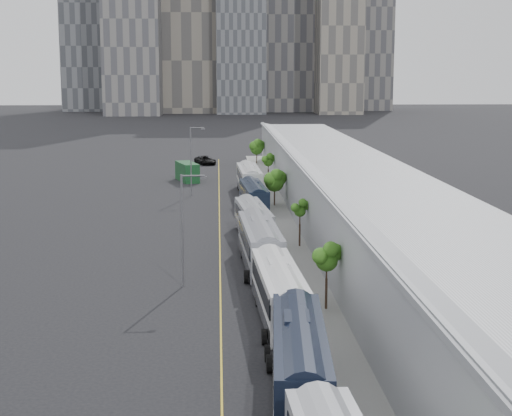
{
  "coord_description": "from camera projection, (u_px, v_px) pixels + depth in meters",
  "views": [
    {
      "loc": [
        -1.58,
        -17.49,
        16.68
      ],
      "look_at": [
        2.25,
        61.54,
        3.0
      ],
      "focal_mm": 55.0,
      "sensor_mm": 36.0,
      "label": 1
    }
  ],
  "objects": [
    {
      "name": "shipping_container",
      "position": [
        187.0,
        172.0,
        121.98
      ],
      "size": [
        4.09,
        7.08,
        2.9
      ],
      "primitive_type": "cube",
      "rotation": [
        0.0,
        0.0,
        0.29
      ],
      "color": "#133E1D",
      "rests_on": "ground"
    },
    {
      "name": "depot",
      "position": [
        372.0,
        213.0,
        74.29
      ],
      "size": [
        12.45,
        160.4,
        7.2
      ],
      "color": "gray",
      "rests_on": "ground"
    },
    {
      "name": "suv",
      "position": [
        205.0,
        160.0,
        144.4
      ],
      "size": [
        4.55,
        6.19,
        1.56
      ],
      "primitive_type": "imported",
      "rotation": [
        0.0,
        0.0,
        0.39
      ],
      "color": "black",
      "rests_on": "ground"
    },
    {
      "name": "bus_2",
      "position": [
        279.0,
        297.0,
        53.18
      ],
      "size": [
        3.24,
        13.35,
        3.87
      ],
      "rotation": [
        0.0,
        0.0,
        0.04
      ],
      "color": "white",
      "rests_on": "ground"
    },
    {
      "name": "street_lamp_far",
      "position": [
        192.0,
        157.0,
        106.5
      ],
      "size": [
        2.04,
        0.22,
        9.45
      ],
      "color": "#59595E",
      "rests_on": "ground"
    },
    {
      "name": "bus_4",
      "position": [
        254.0,
        224.0,
        79.73
      ],
      "size": [
        3.57,
        12.53,
        3.61
      ],
      "rotation": [
        0.0,
        0.0,
        0.09
      ],
      "color": "#969A9F",
      "rests_on": "ground"
    },
    {
      "name": "bus_1",
      "position": [
        299.0,
        367.0,
        40.55
      ],
      "size": [
        3.63,
        13.63,
        3.94
      ],
      "rotation": [
        0.0,
        0.0,
        -0.07
      ],
      "color": "black",
      "rests_on": "ground"
    },
    {
      "name": "tree_4",
      "position": [
        268.0,
        161.0,
        119.77
      ],
      "size": [
        1.47,
        1.47,
        4.22
      ],
      "color": "black",
      "rests_on": "ground"
    },
    {
      "name": "bus_6",
      "position": [
        249.0,
        182.0,
        109.29
      ],
      "size": [
        3.18,
        13.62,
        3.96
      ],
      "rotation": [
        0.0,
        0.0,
        0.03
      ],
      "color": "white",
      "rests_on": "ground"
    },
    {
      "name": "bus_5",
      "position": [
        254.0,
        199.0,
        95.07
      ],
      "size": [
        3.22,
        12.35,
        3.57
      ],
      "rotation": [
        0.0,
        0.0,
        0.06
      ],
      "color": "black",
      "rests_on": "ground"
    },
    {
      "name": "bus_3",
      "position": [
        260.0,
        248.0,
        67.66
      ],
      "size": [
        3.41,
        14.13,
        4.1
      ],
      "rotation": [
        0.0,
        0.0,
        0.04
      ],
      "color": "gray",
      "rests_on": "ground"
    },
    {
      "name": "tree_2",
      "position": [
        300.0,
        211.0,
        75.28
      ],
      "size": [
        1.14,
        1.14,
        4.32
      ],
      "color": "black",
      "rests_on": "ground"
    },
    {
      "name": "lane_line",
      "position": [
        220.0,
        251.0,
        74.19
      ],
      "size": [
        0.12,
        160.0,
        0.02
      ],
      "primitive_type": "cube",
      "color": "gold",
      "rests_on": "ground"
    },
    {
      "name": "tree_5",
      "position": [
        257.0,
        146.0,
        145.07
      ],
      "size": [
        2.46,
        2.46,
        4.51
      ],
      "color": "black",
      "rests_on": "ground"
    },
    {
      "name": "tree_1",
      "position": [
        327.0,
        258.0,
        55.11
      ],
      "size": [
        1.6,
        1.6,
        4.7
      ],
      "color": "black",
      "rests_on": "ground"
    },
    {
      "name": "street_lamp_near",
      "position": [
        184.0,
        222.0,
        61.14
      ],
      "size": [
        2.04,
        0.22,
        8.92
      ],
      "color": "#59595E",
      "rests_on": "ground"
    },
    {
      "name": "tree_3",
      "position": [
        275.0,
        179.0,
        98.64
      ],
      "size": [
        2.43,
        2.43,
        4.66
      ],
      "color": "black",
      "rests_on": "ground"
    },
    {
      "name": "sidewalk",
      "position": [
        330.0,
        249.0,
        74.69
      ],
      "size": [
        10.0,
        170.0,
        0.12
      ],
      "primitive_type": "cube",
      "color": "gray",
      "rests_on": "ground"
    }
  ]
}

